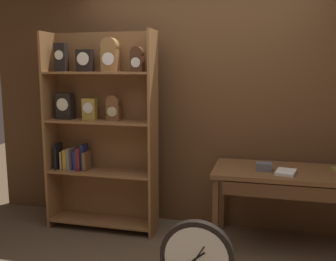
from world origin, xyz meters
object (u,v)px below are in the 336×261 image
bookshelf (99,126)px  open_repair_manual (286,172)px  workbench (296,180)px  toolbox_small (264,167)px  round_clock_large (197,258)px

bookshelf → open_repair_manual: (1.85, -0.14, -0.32)m
bookshelf → workbench: 1.98m
toolbox_small → open_repair_manual: (0.19, -0.05, -0.02)m
workbench → round_clock_large: 1.27m
bookshelf → round_clock_large: 1.75m
toolbox_small → open_repair_manual: toolbox_small is taller
bookshelf → round_clock_large: bearing=-39.8°
toolbox_small → round_clock_large: toolbox_small is taller
bookshelf → toolbox_small: bookshelf is taller
bookshelf → round_clock_large: (1.20, -1.00, -0.78)m
bookshelf → open_repair_manual: bookshelf is taller
workbench → toolbox_small: 0.31m
bookshelf → workbench: size_ratio=1.37×
bookshelf → workbench: (1.94, -0.04, -0.41)m
toolbox_small → open_repair_manual: 0.20m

